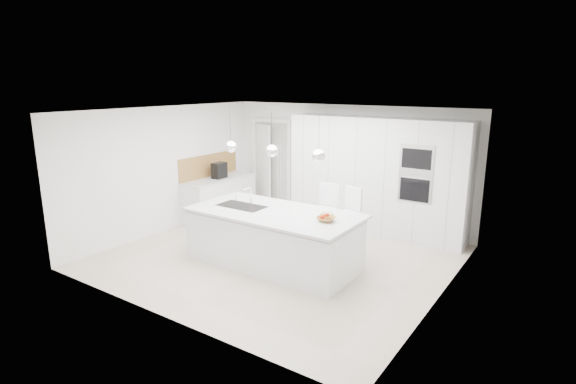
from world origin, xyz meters
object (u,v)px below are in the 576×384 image
Objects in this scene: fruit_bowl at (326,219)px; bar_stool_right at (349,224)px; bar_stool_left at (325,219)px; island_base at (273,239)px; espresso_machine at (219,170)px.

fruit_bowl is 0.99m from bar_stool_right.
bar_stool_right is (0.46, 0.01, -0.00)m from bar_stool_left.
bar_stool_left is at bearing 120.20° from fruit_bowl.
island_base is 9.98× the size of fruit_bowl.
island_base is 1.09m from fruit_bowl.
bar_stool_left is at bearing -11.74° from espresso_machine.
fruit_bowl is 0.23× the size of bar_stool_left.
bar_stool_left is at bearing -158.36° from bar_stool_right.
espresso_machine is 0.28× the size of bar_stool_left.
espresso_machine is 3.04m from bar_stool_left.
fruit_bowl is 3.78m from espresso_machine.
island_base is 1.08m from bar_stool_left.
espresso_machine is at bearing -168.51° from bar_stool_right.
bar_stool_left is at bearing 66.14° from island_base.
fruit_bowl is at bearing 3.34° from island_base.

